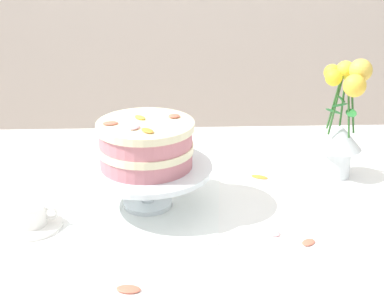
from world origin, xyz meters
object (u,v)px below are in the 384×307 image
Objects in this scene: dining_table at (221,239)px; flower_vase at (343,122)px; layer_cake at (146,144)px; cake_stand at (147,173)px; teacup at (31,218)px.

dining_table is 0.41m from flower_vase.
layer_cake is (-0.17, -0.00, 0.24)m from dining_table.
cake_stand is 0.50m from flower_vase.
dining_table is 4.83× the size of cake_stand.
flower_vase is at bearing 16.96° from layer_cake.
layer_cake is at bearing -111.32° from cake_stand.
layer_cake is at bearing -179.32° from dining_table.
dining_table is 0.24m from cake_stand.
layer_cake reaches higher than cake_stand.
layer_cake is (-0.00, -0.00, 0.07)m from cake_stand.
cake_stand is at bearing 19.15° from teacup.
teacup is at bearing -168.15° from dining_table.
flower_vase reaches higher than dining_table.
dining_table is at bearing -155.00° from flower_vase.
cake_stand is 0.07m from layer_cake.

